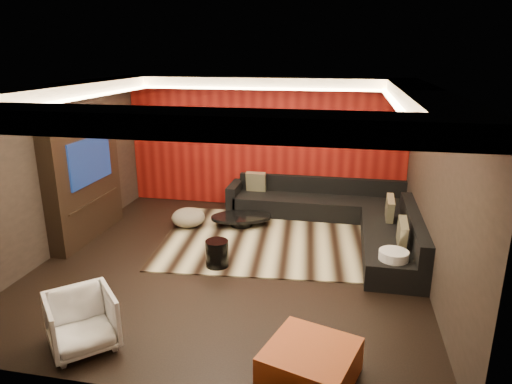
% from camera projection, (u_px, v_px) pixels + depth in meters
% --- Properties ---
extents(floor, '(6.00, 6.00, 0.02)m').
position_uv_depth(floor, '(231.00, 264.00, 7.41)').
color(floor, black).
rests_on(floor, ground).
extents(ceiling, '(6.00, 6.00, 0.02)m').
position_uv_depth(ceiling, '(227.00, 86.00, 6.57)').
color(ceiling, silver).
rests_on(ceiling, ground).
extents(wall_back, '(6.00, 0.02, 2.80)m').
position_uv_depth(wall_back, '(264.00, 143.00, 9.81)').
color(wall_back, black).
rests_on(wall_back, ground).
extents(wall_left, '(0.02, 6.00, 2.80)m').
position_uv_depth(wall_left, '(53.00, 171.00, 7.56)').
color(wall_left, black).
rests_on(wall_left, ground).
extents(wall_right, '(0.02, 6.00, 2.80)m').
position_uv_depth(wall_right, '(436.00, 192.00, 6.42)').
color(wall_right, black).
rests_on(wall_right, ground).
extents(red_feature_wall, '(5.98, 0.05, 2.78)m').
position_uv_depth(red_feature_wall, '(264.00, 144.00, 9.77)').
color(red_feature_wall, '#6B0C0A').
rests_on(red_feature_wall, ground).
extents(soffit_back, '(6.00, 0.60, 0.22)m').
position_uv_depth(soffit_back, '(262.00, 83.00, 9.14)').
color(soffit_back, silver).
rests_on(soffit_back, ground).
extents(soffit_front, '(6.00, 0.60, 0.22)m').
position_uv_depth(soffit_front, '(151.00, 122.00, 4.08)').
color(soffit_front, silver).
rests_on(soffit_front, ground).
extents(soffit_left, '(0.60, 4.80, 0.22)m').
position_uv_depth(soffit_left, '(60.00, 92.00, 7.12)').
color(soffit_left, silver).
rests_on(soffit_left, ground).
extents(soffit_right, '(0.60, 4.80, 0.22)m').
position_uv_depth(soffit_right, '(423.00, 99.00, 6.10)').
color(soffit_right, silver).
rests_on(soffit_right, ground).
extents(cove_back, '(4.80, 0.08, 0.04)m').
position_uv_depth(cove_back, '(259.00, 89.00, 8.85)').
color(cove_back, '#FFD899').
rests_on(cove_back, ground).
extents(cove_front, '(4.80, 0.08, 0.04)m').
position_uv_depth(cove_front, '(166.00, 126.00, 4.43)').
color(cove_front, '#FFD899').
rests_on(cove_front, ground).
extents(cove_left, '(0.08, 4.80, 0.04)m').
position_uv_depth(cove_left, '(81.00, 98.00, 7.08)').
color(cove_left, '#FFD899').
rests_on(cove_left, ground).
extents(cove_right, '(0.08, 4.80, 0.04)m').
position_uv_depth(cove_right, '(396.00, 105.00, 6.19)').
color(cove_right, '#FFD899').
rests_on(cove_right, ground).
extents(tv_surround, '(0.30, 2.00, 2.20)m').
position_uv_depth(tv_surround, '(84.00, 179.00, 8.18)').
color(tv_surround, black).
rests_on(tv_surround, ground).
extents(tv_screen, '(0.04, 1.30, 0.80)m').
position_uv_depth(tv_screen, '(90.00, 161.00, 8.04)').
color(tv_screen, black).
rests_on(tv_screen, ground).
extents(tv_shelf, '(0.04, 1.60, 0.04)m').
position_uv_depth(tv_shelf, '(95.00, 201.00, 8.27)').
color(tv_shelf, black).
rests_on(tv_shelf, ground).
extents(rug, '(4.24, 3.33, 0.02)m').
position_uv_depth(rug, '(274.00, 239.00, 8.31)').
color(rug, '#C7BE92').
rests_on(rug, floor).
extents(coffee_table, '(1.49, 1.49, 0.20)m').
position_uv_depth(coffee_table, '(241.00, 220.00, 8.94)').
color(coffee_table, black).
rests_on(coffee_table, rug).
extents(drum_stool, '(0.37, 0.37, 0.43)m').
position_uv_depth(drum_stool, '(217.00, 253.00, 7.21)').
color(drum_stool, black).
rests_on(drum_stool, rug).
extents(striped_pouf, '(0.84, 0.84, 0.36)m').
position_uv_depth(striped_pouf, '(188.00, 217.00, 8.87)').
color(striped_pouf, beige).
rests_on(striped_pouf, rug).
extents(white_side_table, '(0.54, 0.54, 0.53)m').
position_uv_depth(white_side_table, '(392.00, 268.00, 6.67)').
color(white_side_table, white).
rests_on(white_side_table, floor).
extents(orange_ottoman, '(1.10, 1.10, 0.39)m').
position_uv_depth(orange_ottoman, '(310.00, 364.00, 4.72)').
color(orange_ottoman, '#9F4414').
rests_on(orange_ottoman, floor).
extents(armchair, '(1.02, 1.03, 0.67)m').
position_uv_depth(armchair, '(82.00, 321.00, 5.22)').
color(armchair, silver).
rests_on(armchair, floor).
extents(sectional_sofa, '(3.65, 3.50, 0.75)m').
position_uv_depth(sectional_sofa, '(342.00, 216.00, 8.75)').
color(sectional_sofa, black).
rests_on(sectional_sofa, floor).
extents(throw_pillows, '(3.05, 2.77, 0.50)m').
position_uv_depth(throw_pillows, '(341.00, 205.00, 8.29)').
color(throw_pillows, '#BEB88B').
rests_on(throw_pillows, sectional_sofa).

